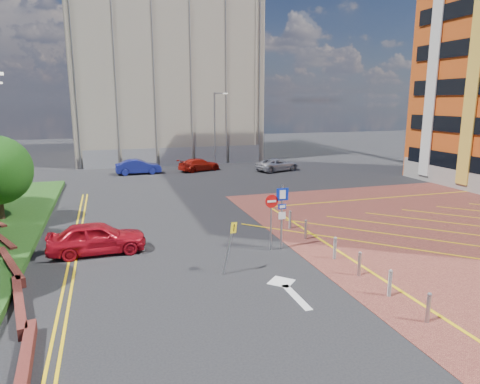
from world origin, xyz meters
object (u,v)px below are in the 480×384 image
lamp_back (216,126)px  car_silver_back (277,165)px  car_blue_back (138,167)px  warning_sign (230,241)px  car_red_back (199,165)px  sign_cluster (278,211)px  car_red_left (97,238)px

lamp_back → car_silver_back: 8.12m
lamp_back → car_blue_back: size_ratio=1.82×
warning_sign → car_silver_back: bearing=63.5°
warning_sign → car_red_back: bearing=80.7°
sign_cluster → warning_sign: sign_cluster is taller
lamp_back → car_red_left: size_ratio=1.78×
lamp_back → car_red_back: (-2.40, -2.48, -3.72)m
sign_cluster → car_blue_back: (-4.75, 24.40, -1.23)m
car_blue_back → car_silver_back: size_ratio=0.95×
car_red_back → car_silver_back: car_silver_back is taller
warning_sign → car_red_back: size_ratio=0.51×
car_silver_back → car_red_back: bearing=55.8°
lamp_back → warning_sign: lamp_back is taller
lamp_back → sign_cluster: size_ratio=2.50×
warning_sign → car_blue_back: size_ratio=0.51×
lamp_back → car_silver_back: bearing=-43.2°
lamp_back → warning_sign: (-6.79, -29.17, -2.93)m
car_blue_back → car_red_back: (6.14, 0.13, -0.08)m
lamp_back → car_red_left: lamp_back is taller
car_blue_back → car_silver_back: car_blue_back is taller
car_red_left → car_blue_back: size_ratio=1.02×
lamp_back → car_silver_back: lamp_back is taller
warning_sign → car_blue_back: warning_sign is taller
car_red_left → sign_cluster: bearing=-105.0°
warning_sign → sign_cluster: bearing=35.7°
lamp_back → car_blue_back: (-8.54, -2.61, -3.64)m
sign_cluster → car_red_back: size_ratio=0.72×
warning_sign → car_red_left: (-5.34, 4.27, -0.66)m
lamp_back → warning_sign: size_ratio=3.55×
lamp_back → car_red_back: 5.08m
lamp_back → car_red_left: (-12.14, -24.90, -3.59)m
car_red_left → car_blue_back: (3.60, 22.29, -0.04)m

